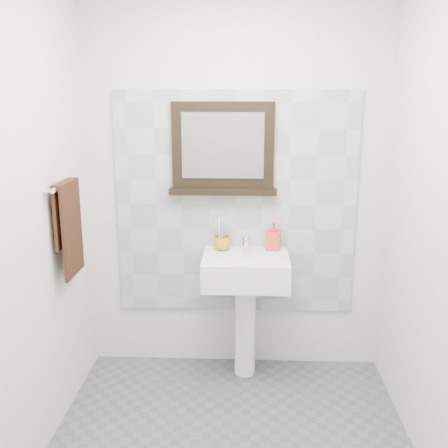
# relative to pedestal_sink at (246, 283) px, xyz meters

# --- Properties ---
(back_wall) EXTENTS (2.00, 0.01, 2.50)m
(back_wall) POSITION_rel_pedestal_sink_xyz_m (-0.07, 0.23, 0.57)
(back_wall) COLOR silver
(back_wall) RESTS_ON ground
(front_wall) EXTENTS (2.00, 0.01, 2.50)m
(front_wall) POSITION_rel_pedestal_sink_xyz_m (-0.07, -1.97, 0.57)
(front_wall) COLOR silver
(front_wall) RESTS_ON ground
(left_wall) EXTENTS (0.01, 2.20, 2.50)m
(left_wall) POSITION_rel_pedestal_sink_xyz_m (-1.07, -0.87, 0.57)
(left_wall) COLOR silver
(left_wall) RESTS_ON ground
(splashback) EXTENTS (1.60, 0.02, 1.50)m
(splashback) POSITION_rel_pedestal_sink_xyz_m (-0.07, 0.21, 0.47)
(splashback) COLOR #A1AAAF
(splashback) RESTS_ON back_wall
(pedestal_sink) EXTENTS (0.55, 0.44, 0.96)m
(pedestal_sink) POSITION_rel_pedestal_sink_xyz_m (0.00, 0.00, 0.00)
(pedestal_sink) COLOR white
(pedestal_sink) RESTS_ON ground
(toothbrush_cup) EXTENTS (0.14, 0.14, 0.09)m
(toothbrush_cup) POSITION_rel_pedestal_sink_xyz_m (-0.16, 0.12, 0.23)
(toothbrush_cup) COLOR #B68815
(toothbrush_cup) RESTS_ON pedestal_sink
(toothbrushes) EXTENTS (0.05, 0.04, 0.21)m
(toothbrushes) POSITION_rel_pedestal_sink_xyz_m (-0.16, 0.12, 0.31)
(toothbrushes) COLOR white
(toothbrushes) RESTS_ON toothbrush_cup
(soap_dispenser) EXTENTS (0.11, 0.11, 0.19)m
(soap_dispenser) POSITION_rel_pedestal_sink_xyz_m (0.18, 0.14, 0.28)
(soap_dispenser) COLOR red
(soap_dispenser) RESTS_ON pedestal_sink
(framed_mirror) EXTENTS (0.70, 0.11, 0.59)m
(framed_mirror) POSITION_rel_pedestal_sink_xyz_m (-0.16, 0.19, 0.84)
(framed_mirror) COLOR black
(framed_mirror) RESTS_ON back_wall
(towel_bar) EXTENTS (0.07, 0.40, 0.03)m
(towel_bar) POSITION_rel_pedestal_sink_xyz_m (-1.02, -0.36, 0.70)
(towel_bar) COLOR silver
(towel_bar) RESTS_ON left_wall
(hand_towel) EXTENTS (0.06, 0.30, 0.55)m
(hand_towel) POSITION_rel_pedestal_sink_xyz_m (-1.01, -0.36, 0.49)
(hand_towel) COLOR black
(hand_towel) RESTS_ON towel_bar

